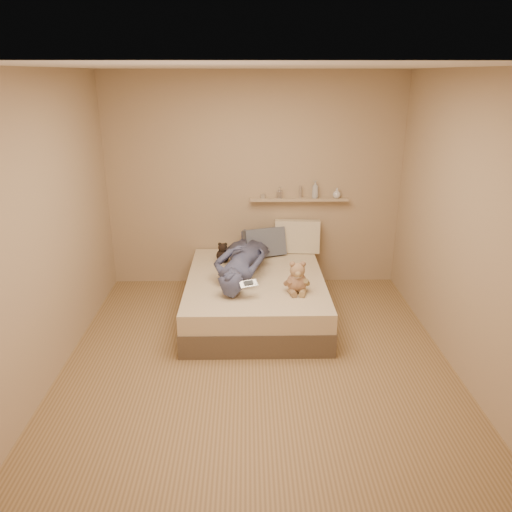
{
  "coord_description": "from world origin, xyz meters",
  "views": [
    {
      "loc": [
        -0.09,
        -4.12,
        2.55
      ],
      "look_at": [
        0.0,
        0.65,
        0.8
      ],
      "focal_mm": 35.0,
      "sensor_mm": 36.0,
      "label": 1
    }
  ],
  "objects_px": {
    "bed": "(256,296)",
    "dark_plush": "(223,254)",
    "game_console": "(248,284)",
    "person": "(242,258)",
    "wall_shelf": "(299,199)",
    "teddy_bear": "(297,280)",
    "pillow_grey": "(265,242)",
    "pillow_cream": "(297,236)"
  },
  "relations": [
    {
      "from": "game_console",
      "to": "wall_shelf",
      "type": "bearing_deg",
      "value": 66.64
    },
    {
      "from": "game_console",
      "to": "person",
      "type": "xyz_separation_m",
      "value": [
        -0.06,
        0.67,
        0.02
      ]
    },
    {
      "from": "pillow_grey",
      "to": "dark_plush",
      "type": "bearing_deg",
      "value": -156.87
    },
    {
      "from": "person",
      "to": "wall_shelf",
      "type": "relative_size",
      "value": 1.23
    },
    {
      "from": "bed",
      "to": "wall_shelf",
      "type": "distance_m",
      "value": 1.38
    },
    {
      "from": "bed",
      "to": "game_console",
      "type": "relative_size",
      "value": 9.82
    },
    {
      "from": "bed",
      "to": "wall_shelf",
      "type": "height_order",
      "value": "wall_shelf"
    },
    {
      "from": "game_console",
      "to": "person",
      "type": "height_order",
      "value": "person"
    },
    {
      "from": "pillow_cream",
      "to": "pillow_grey",
      "type": "height_order",
      "value": "pillow_cream"
    },
    {
      "from": "person",
      "to": "dark_plush",
      "type": "bearing_deg",
      "value": -46.02
    },
    {
      "from": "pillow_grey",
      "to": "person",
      "type": "bearing_deg",
      "value": -114.8
    },
    {
      "from": "bed",
      "to": "pillow_grey",
      "type": "xyz_separation_m",
      "value": [
        0.12,
        0.69,
        0.4
      ]
    },
    {
      "from": "teddy_bear",
      "to": "wall_shelf",
      "type": "xyz_separation_m",
      "value": [
        0.14,
        1.32,
        0.51
      ]
    },
    {
      "from": "person",
      "to": "game_console",
      "type": "bearing_deg",
      "value": 106.22
    },
    {
      "from": "pillow_cream",
      "to": "person",
      "type": "distance_m",
      "value": 0.98
    },
    {
      "from": "teddy_bear",
      "to": "wall_shelf",
      "type": "bearing_deg",
      "value": 84.12
    },
    {
      "from": "teddy_bear",
      "to": "game_console",
      "type": "bearing_deg",
      "value": -164.09
    },
    {
      "from": "person",
      "to": "wall_shelf",
      "type": "bearing_deg",
      "value": -120.32
    },
    {
      "from": "game_console",
      "to": "dark_plush",
      "type": "bearing_deg",
      "value": 106.11
    },
    {
      "from": "game_console",
      "to": "pillow_cream",
      "type": "distance_m",
      "value": 1.51
    },
    {
      "from": "pillow_cream",
      "to": "teddy_bear",
      "type": "bearing_deg",
      "value": -95.43
    },
    {
      "from": "pillow_cream",
      "to": "pillow_grey",
      "type": "xyz_separation_m",
      "value": [
        -0.41,
        -0.14,
        -0.03
      ]
    },
    {
      "from": "game_console",
      "to": "pillow_grey",
      "type": "xyz_separation_m",
      "value": [
        0.2,
        1.24,
        0.01
      ]
    },
    {
      "from": "person",
      "to": "wall_shelf",
      "type": "xyz_separation_m",
      "value": [
        0.69,
        0.79,
        0.47
      ]
    },
    {
      "from": "bed",
      "to": "teddy_bear",
      "type": "height_order",
      "value": "teddy_bear"
    },
    {
      "from": "bed",
      "to": "pillow_grey",
      "type": "relative_size",
      "value": 3.8
    },
    {
      "from": "pillow_grey",
      "to": "wall_shelf",
      "type": "relative_size",
      "value": 0.42
    },
    {
      "from": "game_console",
      "to": "wall_shelf",
      "type": "distance_m",
      "value": 1.66
    },
    {
      "from": "pillow_grey",
      "to": "wall_shelf",
      "type": "height_order",
      "value": "wall_shelf"
    },
    {
      "from": "game_console",
      "to": "pillow_cream",
      "type": "relative_size",
      "value": 0.35
    },
    {
      "from": "game_console",
      "to": "pillow_grey",
      "type": "bearing_deg",
      "value": 80.75
    },
    {
      "from": "bed",
      "to": "person",
      "type": "relative_size",
      "value": 1.28
    },
    {
      "from": "bed",
      "to": "dark_plush",
      "type": "bearing_deg",
      "value": 128.28
    },
    {
      "from": "bed",
      "to": "wall_shelf",
      "type": "relative_size",
      "value": 1.58
    },
    {
      "from": "pillow_grey",
      "to": "wall_shelf",
      "type": "bearing_deg",
      "value": 27.1
    },
    {
      "from": "teddy_bear",
      "to": "wall_shelf",
      "type": "distance_m",
      "value": 1.42
    },
    {
      "from": "teddy_bear",
      "to": "person",
      "type": "bearing_deg",
      "value": 136.57
    },
    {
      "from": "bed",
      "to": "teddy_bear",
      "type": "distance_m",
      "value": 0.69
    },
    {
      "from": "person",
      "to": "pillow_grey",
      "type": "bearing_deg",
      "value": -103.93
    },
    {
      "from": "game_console",
      "to": "dark_plush",
      "type": "distance_m",
      "value": 1.07
    },
    {
      "from": "teddy_bear",
      "to": "pillow_grey",
      "type": "distance_m",
      "value": 1.14
    },
    {
      "from": "pillow_cream",
      "to": "wall_shelf",
      "type": "bearing_deg",
      "value": 77.12
    }
  ]
}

